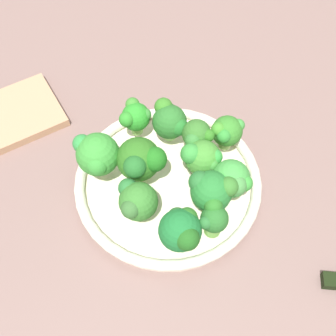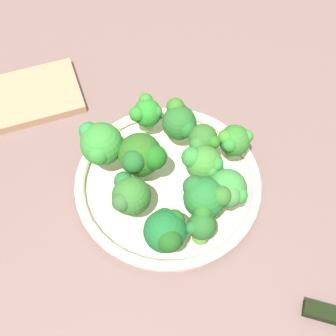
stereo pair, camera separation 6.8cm
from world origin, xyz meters
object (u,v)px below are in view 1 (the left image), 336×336
object	(u,v)px
broccoli_floret_11	(135,116)
broccoli_floret_8	(97,155)
broccoli_floret_2	(202,158)
broccoli_floret_6	(142,159)
bowl	(168,183)
broccoli_floret_3	(181,230)
broccoli_floret_0	(137,201)
broccoli_floret_4	(233,180)
broccoli_floret_7	(227,132)
broccoli_floret_9	(197,136)
broccoli_floret_1	(170,120)
cutting_board	(0,121)
broccoli_floret_10	(212,191)
broccoli_floret_5	(214,219)

from	to	relation	value
broccoli_floret_11	broccoli_floret_8	bearing A→B (deg)	3.90
broccoli_floret_2	broccoli_floret_6	xyz separation A→B (cm)	(6.09, -6.91, 0.74)
bowl	broccoli_floret_3	xyz separation A→B (cm)	(7.51, 8.06, 5.74)
broccoli_floret_3	bowl	bearing A→B (deg)	-132.98
broccoli_floret_0	broccoli_floret_6	bearing A→B (deg)	-147.47
broccoli_floret_3	broccoli_floret_6	distance (cm)	12.75
broccoli_floret_4	broccoli_floret_11	size ratio (longest dim) A/B	1.16
broccoli_floret_6	broccoli_floret_4	bearing A→B (deg)	112.73
broccoli_floret_4	broccoli_floret_7	distance (cm)	9.37
broccoli_floret_6	broccoli_floret_9	xyz separation A→B (cm)	(-9.01, 3.72, -0.74)
broccoli_floret_9	bowl	bearing A→B (deg)	-2.31
broccoli_floret_4	broccoli_floret_6	world-z (taller)	broccoli_floret_6
broccoli_floret_1	broccoli_floret_7	xyz separation A→B (cm)	(-3.69, 8.61, -0.02)
broccoli_floret_2	broccoli_floret_8	bearing A→B (deg)	-52.67
broccoli_floret_1	cutting_board	world-z (taller)	broccoli_floret_1
broccoli_floret_10	broccoli_floret_11	xyz separation A→B (cm)	(-4.36, -17.93, -0.82)
broccoli_floret_11	broccoli_floret_6	bearing A→B (deg)	46.38
bowl	broccoli_floret_7	distance (cm)	12.46
broccoli_floret_10	broccoli_floret_5	bearing A→B (deg)	40.17
broccoli_floret_9	broccoli_floret_6	bearing A→B (deg)	-22.42
bowl	broccoli_floret_4	xyz separation A→B (cm)	(-3.37, 9.36, 5.83)
broccoli_floret_4	cutting_board	distance (cm)	43.25
broccoli_floret_1	broccoli_floret_9	size ratio (longest dim) A/B	1.05
broccoli_floret_7	broccoli_floret_10	world-z (taller)	broccoli_floret_10
broccoli_floret_1	broccoli_floret_6	bearing A→B (deg)	10.29
broccoli_floret_5	broccoli_floret_8	xyz separation A→B (cm)	(2.41, -19.81, 1.11)
broccoli_floret_6	broccoli_floret_8	world-z (taller)	broccoli_floret_8
broccoli_floret_4	broccoli_floret_9	xyz separation A→B (cm)	(-3.65, -9.08, -0.32)
broccoli_floret_10	broccoli_floret_9	bearing A→B (deg)	-132.93
broccoli_floret_11	cutting_board	world-z (taller)	broccoli_floret_11
bowl	broccoli_floret_7	xyz separation A→B (cm)	(-10.69, 3.55, 5.33)
broccoli_floret_3	broccoli_floret_4	world-z (taller)	same
broccoli_floret_1	broccoli_floret_8	size ratio (longest dim) A/B	0.85
broccoli_floret_5	broccoli_floret_9	size ratio (longest dim) A/B	0.92
broccoli_floret_3	broccoli_floret_7	distance (cm)	18.76
broccoli_floret_9	broccoli_floret_4	bearing A→B (deg)	68.11
broccoli_floret_0	cutting_board	xyz separation A→B (cm)	(0.22, -32.03, -5.86)
broccoli_floret_9	cutting_board	bearing A→B (deg)	-65.30
broccoli_floret_5	broccoli_floret_11	size ratio (longest dim) A/B	0.97
broccoli_floret_0	broccoli_floret_10	xyz separation A→B (cm)	(-7.39, 7.90, 1.06)
broccoli_floret_2	broccoli_floret_0	bearing A→B (deg)	-16.04
broccoli_floret_8	broccoli_floret_10	size ratio (longest dim) A/B	1.06
broccoli_floret_3	broccoli_floret_5	bearing A→B (deg)	149.84
broccoli_floret_6	broccoli_floret_8	distance (cm)	6.84
broccoli_floret_4	broccoli_floret_5	xyz separation A→B (cm)	(6.56, 1.20, -0.69)
broccoli_floret_3	broccoli_floret_6	bearing A→B (deg)	-115.63
broccoli_floret_10	bowl	bearing A→B (deg)	-91.32
broccoli_floret_11	bowl	bearing A→B (deg)	67.14
broccoli_floret_2	cutting_board	distance (cm)	37.84
broccoli_floret_8	cutting_board	size ratio (longest dim) A/B	0.38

